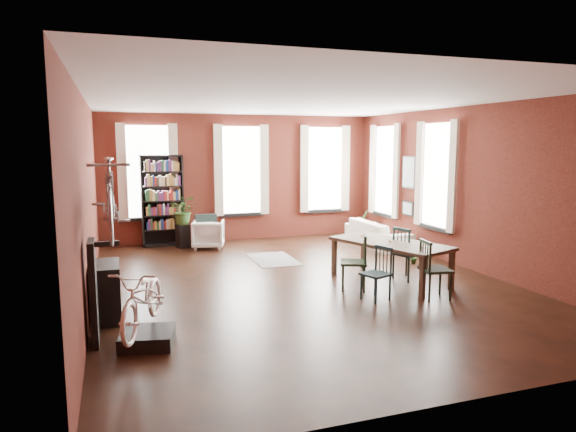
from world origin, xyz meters
name	(u,v)px	position (x,y,z in m)	size (l,w,h in m)	color
room	(303,162)	(0.25, 0.62, 2.14)	(9.00, 9.04, 3.22)	black
dining_table	(390,262)	(1.52, -0.43, 0.37)	(0.98, 2.15, 0.73)	brown
dining_chair_a	(376,274)	(0.76, -1.33, 0.42)	(0.39, 0.39, 0.85)	#183235
dining_chair_b	(354,262)	(0.69, -0.67, 0.47)	(0.44, 0.44, 0.94)	#1C2E1B
dining_chair_c	(436,269)	(1.71, -1.55, 0.47)	(0.44, 0.44, 0.94)	black
dining_chair_d	(408,253)	(1.93, -0.38, 0.48)	(0.44, 0.44, 0.96)	#1B3B39
bookshelf	(163,201)	(-2.00, 4.30, 1.10)	(1.00, 0.32, 2.20)	black
white_armchair	(208,233)	(-1.03, 3.62, 0.37)	(0.71, 0.67, 0.73)	silver
cream_sofa	(378,229)	(2.95, 2.60, 0.41)	(2.08, 0.61, 0.81)	beige
striped_rug	(273,259)	(0.07, 1.94, 0.01)	(0.88, 1.41, 0.01)	black
bike_trainer	(147,338)	(-2.80, -2.07, 0.09)	(0.62, 0.62, 0.18)	black
bike_wall_rack	(93,293)	(-3.40, -1.80, 0.65)	(0.16, 0.60, 1.30)	black
console_table	(106,292)	(-3.28, -0.90, 0.40)	(0.40, 0.80, 0.80)	black
plant_stand	(183,236)	(-1.59, 3.89, 0.28)	(0.28, 0.28, 0.56)	black
plant_by_sofa	(361,231)	(3.07, 3.72, 0.16)	(0.41, 0.73, 0.33)	#2B5321
plant_small	(413,260)	(2.71, 0.64, 0.08)	(0.25, 0.47, 0.17)	#285120
bicycle_floor	(142,269)	(-2.82, -2.03, 0.95)	(0.54, 0.81, 1.54)	silver
bicycle_hung	(109,171)	(-3.15, -1.80, 2.13)	(0.47, 1.00, 1.66)	#A5A8AD
plant_on_stand	(184,213)	(-1.55, 3.89, 0.82)	(0.62, 0.69, 0.54)	#335B24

